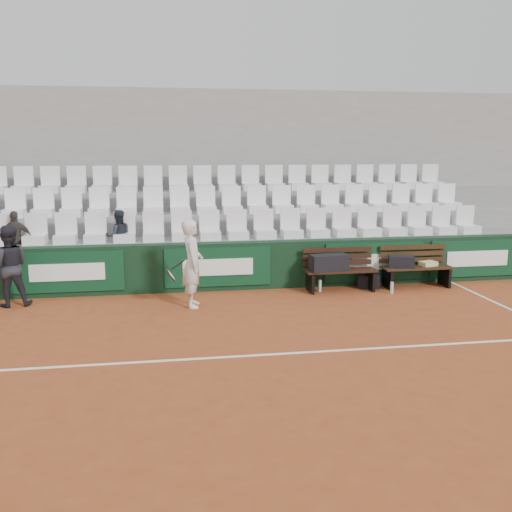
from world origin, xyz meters
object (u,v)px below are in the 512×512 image
(bench_right, at_px, (416,277))
(water_bottle_far, at_px, (392,288))
(bench_left, at_px, (340,280))
(sports_bag_ground, at_px, (369,281))
(sports_bag_left, at_px, (329,263))
(tennis_player, at_px, (192,263))
(sports_bag_right, at_px, (401,262))
(spectator_b, at_px, (14,217))
(spectator_c, at_px, (118,215))
(ball_kid, at_px, (9,266))
(water_bottle_near, at_px, (320,286))

(bench_right, xyz_separation_m, water_bottle_far, (-0.74, -0.46, -0.10))
(bench_left, height_order, sports_bag_ground, bench_left)
(sports_bag_left, bearing_deg, tennis_player, -166.90)
(sports_bag_right, distance_m, sports_bag_ground, 0.80)
(bench_left, xyz_separation_m, sports_bag_left, (-0.27, -0.04, 0.39))
(sports_bag_ground, bearing_deg, tennis_player, -167.25)
(sports_bag_ground, bearing_deg, spectator_b, 173.15)
(sports_bag_ground, distance_m, spectator_c, 5.49)
(sports_bag_left, bearing_deg, spectator_c, 165.98)
(sports_bag_right, distance_m, ball_kid, 7.83)
(ball_kid, bearing_deg, water_bottle_far, 167.92)
(bench_left, distance_m, spectator_c, 4.86)
(sports_bag_right, bearing_deg, sports_bag_ground, 167.90)
(bench_left, bearing_deg, tennis_player, -167.35)
(sports_bag_right, xyz_separation_m, spectator_b, (-7.94, 1.02, 0.99))
(water_bottle_far, xyz_separation_m, ball_kid, (-7.46, 0.30, 0.65))
(bench_right, distance_m, water_bottle_near, 2.15)
(spectator_b, bearing_deg, bench_right, 171.64)
(sports_bag_right, distance_m, water_bottle_near, 1.83)
(water_bottle_near, xyz_separation_m, water_bottle_far, (1.41, -0.42, -0.00))
(sports_bag_right, relative_size, ball_kid, 0.34)
(water_bottle_far, bearing_deg, water_bottle_near, 163.36)
(sports_bag_ground, height_order, water_bottle_near, sports_bag_ground)
(bench_left, bearing_deg, ball_kid, -179.02)
(bench_right, bearing_deg, tennis_player, -171.21)
(sports_bag_left, height_order, sports_bag_right, sports_bag_left)
(water_bottle_near, height_order, water_bottle_far, water_bottle_near)
(sports_bag_left, relative_size, sports_bag_right, 1.49)
(sports_bag_left, bearing_deg, sports_bag_right, 1.95)
(sports_bag_left, bearing_deg, water_bottle_far, -16.97)
(bench_right, relative_size, tennis_player, 0.91)
(bench_left, distance_m, water_bottle_far, 1.06)
(sports_bag_left, relative_size, water_bottle_far, 3.21)
(tennis_player, bearing_deg, sports_bag_left, 13.10)
(water_bottle_far, height_order, spectator_b, spectator_b)
(water_bottle_near, bearing_deg, sports_bag_left, -14.23)
(water_bottle_near, bearing_deg, ball_kid, -178.88)
(sports_bag_left, relative_size, water_bottle_near, 3.19)
(sports_bag_left, xyz_separation_m, water_bottle_near, (-0.17, 0.04, -0.50))
(water_bottle_far, xyz_separation_m, spectator_c, (-5.52, 1.45, 1.44))
(bench_left, height_order, water_bottle_far, bench_left)
(ball_kid, bearing_deg, spectator_b, -94.10)
(bench_right, distance_m, sports_bag_right, 0.51)
(sports_bag_right, bearing_deg, spectator_b, 172.71)
(sports_bag_left, height_order, water_bottle_near, sports_bag_left)
(bench_left, xyz_separation_m, spectator_b, (-6.61, 1.03, 1.34))
(sports_bag_left, bearing_deg, ball_kid, -179.31)
(sports_bag_ground, xyz_separation_m, ball_kid, (-7.17, -0.27, 0.63))
(sports_bag_right, xyz_separation_m, spectator_c, (-5.89, 1.02, 0.99))
(water_bottle_far, xyz_separation_m, tennis_player, (-4.08, -0.29, 0.70))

